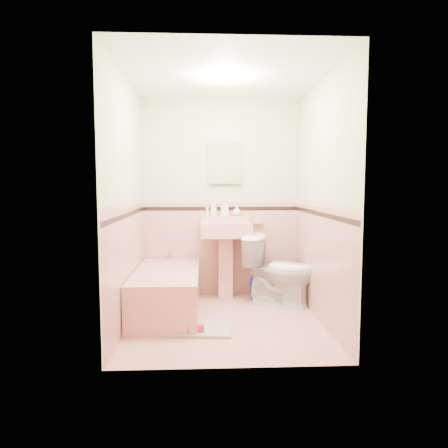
{
  "coord_description": "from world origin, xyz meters",
  "views": [
    {
      "loc": [
        -0.21,
        -4.17,
        1.41
      ],
      "look_at": [
        0.0,
        0.25,
        1.0
      ],
      "focal_mm": 32.94,
      "sensor_mm": 36.0,
      "label": 1
    }
  ],
  "objects_px": {
    "soap_bottle_left": "(214,207)",
    "soap_bottle_right": "(237,211)",
    "medicine_cabinet": "(225,163)",
    "bucket": "(260,288)",
    "sink": "(226,261)",
    "bathtub": "(167,293)",
    "shoe": "(195,328)",
    "toilet": "(280,270)",
    "soap_bottle_mid": "(225,208)"
  },
  "relations": [
    {
      "from": "bathtub",
      "to": "soap_bottle_mid",
      "type": "bearing_deg",
      "value": 46.29
    },
    {
      "from": "medicine_cabinet",
      "to": "bucket",
      "type": "height_order",
      "value": "medicine_cabinet"
    },
    {
      "from": "medicine_cabinet",
      "to": "bucket",
      "type": "relative_size",
      "value": 1.88
    },
    {
      "from": "shoe",
      "to": "soap_bottle_mid",
      "type": "bearing_deg",
      "value": 61.16
    },
    {
      "from": "medicine_cabinet",
      "to": "soap_bottle_left",
      "type": "height_order",
      "value": "medicine_cabinet"
    },
    {
      "from": "soap_bottle_right",
      "to": "bucket",
      "type": "bearing_deg",
      "value": -33.63
    },
    {
      "from": "bathtub",
      "to": "toilet",
      "type": "bearing_deg",
      "value": 11.38
    },
    {
      "from": "bathtub",
      "to": "soap_bottle_left",
      "type": "xyz_separation_m",
      "value": [
        0.54,
        0.71,
        0.91
      ]
    },
    {
      "from": "soap_bottle_mid",
      "to": "shoe",
      "type": "distance_m",
      "value": 1.8
    },
    {
      "from": "soap_bottle_mid",
      "to": "soap_bottle_right",
      "type": "xyz_separation_m",
      "value": [
        0.15,
        0.0,
        -0.04
      ]
    },
    {
      "from": "shoe",
      "to": "bathtub",
      "type": "bearing_deg",
      "value": 100.3
    },
    {
      "from": "bathtub",
      "to": "soap_bottle_left",
      "type": "distance_m",
      "value": 1.28
    },
    {
      "from": "bathtub",
      "to": "soap_bottle_left",
      "type": "bearing_deg",
      "value": 53.0
    },
    {
      "from": "sink",
      "to": "medicine_cabinet",
      "type": "height_order",
      "value": "medicine_cabinet"
    },
    {
      "from": "soap_bottle_mid",
      "to": "medicine_cabinet",
      "type": "bearing_deg",
      "value": 87.72
    },
    {
      "from": "bucket",
      "to": "soap_bottle_left",
      "type": "bearing_deg",
      "value": 162.18
    },
    {
      "from": "medicine_cabinet",
      "to": "toilet",
      "type": "xyz_separation_m",
      "value": [
        0.63,
        -0.48,
        -1.29
      ]
    },
    {
      "from": "soap_bottle_left",
      "to": "shoe",
      "type": "distance_m",
      "value": 1.78
    },
    {
      "from": "bathtub",
      "to": "toilet",
      "type": "height_order",
      "value": "toilet"
    },
    {
      "from": "sink",
      "to": "bucket",
      "type": "xyz_separation_m",
      "value": [
        0.43,
        -0.0,
        -0.35
      ]
    },
    {
      "from": "soap_bottle_left",
      "to": "soap_bottle_right",
      "type": "relative_size",
      "value": 1.68
    },
    {
      "from": "bathtub",
      "to": "toilet",
      "type": "xyz_separation_m",
      "value": [
        1.31,
        0.26,
        0.19
      ]
    },
    {
      "from": "soap_bottle_right",
      "to": "toilet",
      "type": "height_order",
      "value": "soap_bottle_right"
    },
    {
      "from": "sink",
      "to": "medicine_cabinet",
      "type": "relative_size",
      "value": 1.98
    },
    {
      "from": "soap_bottle_right",
      "to": "bucket",
      "type": "distance_m",
      "value": 1.02
    },
    {
      "from": "bucket",
      "to": "medicine_cabinet",
      "type": "bearing_deg",
      "value": 153.38
    },
    {
      "from": "soap_bottle_left",
      "to": "shoe",
      "type": "xyz_separation_m",
      "value": [
        -0.21,
        -1.4,
        -1.08
      ]
    },
    {
      "from": "toilet",
      "to": "bucket",
      "type": "height_order",
      "value": "toilet"
    },
    {
      "from": "sink",
      "to": "shoe",
      "type": "relative_size",
      "value": 5.75
    },
    {
      "from": "bucket",
      "to": "shoe",
      "type": "xyz_separation_m",
      "value": [
        -0.78,
        -1.22,
        -0.07
      ]
    },
    {
      "from": "bathtub",
      "to": "soap_bottle_left",
      "type": "height_order",
      "value": "soap_bottle_left"
    },
    {
      "from": "soap_bottle_left",
      "to": "bucket",
      "type": "xyz_separation_m",
      "value": [
        0.57,
        -0.18,
        -1.01
      ]
    },
    {
      "from": "bathtub",
      "to": "soap_bottle_right",
      "type": "bearing_deg",
      "value": 40.54
    },
    {
      "from": "sink",
      "to": "bucket",
      "type": "bearing_deg",
      "value": -0.48
    },
    {
      "from": "bathtub",
      "to": "sink",
      "type": "bearing_deg",
      "value": 37.93
    },
    {
      "from": "sink",
      "to": "bucket",
      "type": "relative_size",
      "value": 3.72
    },
    {
      "from": "medicine_cabinet",
      "to": "soap_bottle_left",
      "type": "xyz_separation_m",
      "value": [
        -0.14,
        -0.03,
        -0.56
      ]
    },
    {
      "from": "medicine_cabinet",
      "to": "soap_bottle_mid",
      "type": "relative_size",
      "value": 2.38
    },
    {
      "from": "soap_bottle_right",
      "to": "shoe",
      "type": "distance_m",
      "value": 1.82
    },
    {
      "from": "toilet",
      "to": "shoe",
      "type": "bearing_deg",
      "value": 157.82
    },
    {
      "from": "soap_bottle_left",
      "to": "soap_bottle_right",
      "type": "bearing_deg",
      "value": 0.0
    },
    {
      "from": "sink",
      "to": "bucket",
      "type": "distance_m",
      "value": 0.55
    },
    {
      "from": "soap_bottle_right",
      "to": "shoe",
      "type": "height_order",
      "value": "soap_bottle_right"
    },
    {
      "from": "soap_bottle_right",
      "to": "toilet",
      "type": "distance_m",
      "value": 0.94
    },
    {
      "from": "medicine_cabinet",
      "to": "bucket",
      "type": "bearing_deg",
      "value": -26.62
    },
    {
      "from": "soap_bottle_right",
      "to": "sink",
      "type": "bearing_deg",
      "value": -129.82
    },
    {
      "from": "sink",
      "to": "shoe",
      "type": "height_order",
      "value": "sink"
    },
    {
      "from": "sink",
      "to": "soap_bottle_right",
      "type": "bearing_deg",
      "value": 50.18
    },
    {
      "from": "soap_bottle_left",
      "to": "bucket",
      "type": "bearing_deg",
      "value": -17.82
    },
    {
      "from": "soap_bottle_mid",
      "to": "soap_bottle_right",
      "type": "bearing_deg",
      "value": 0.0
    }
  ]
}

